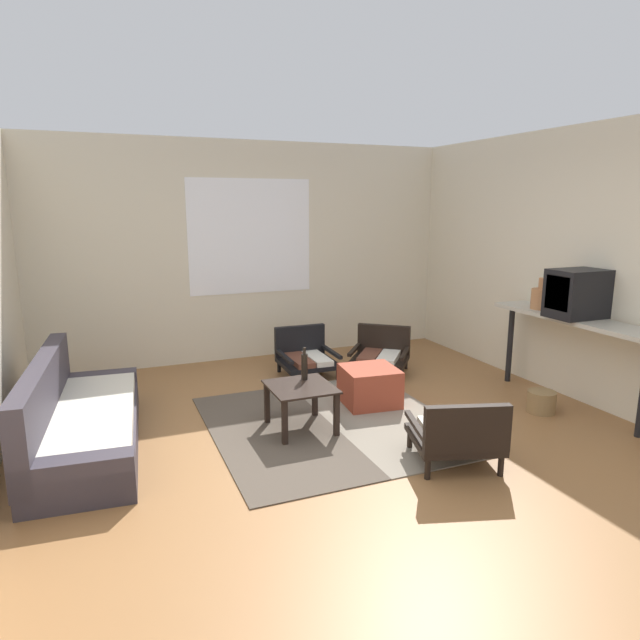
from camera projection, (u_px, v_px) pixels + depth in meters
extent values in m
plane|color=olive|center=(353.00, 450.00, 4.44)|extent=(7.80, 7.80, 0.00)
cube|color=beige|center=(250.00, 252.00, 6.93)|extent=(5.60, 0.12, 2.70)
cube|color=white|center=(251.00, 237.00, 6.83)|extent=(1.55, 0.01, 1.41)
cube|color=beige|center=(586.00, 266.00, 5.41)|extent=(0.12, 6.60, 2.70)
cube|color=#4C4238|center=(275.00, 433.00, 4.77)|extent=(1.05, 2.22, 0.01)
cube|color=gray|center=(382.00, 415.00, 5.16)|extent=(1.05, 2.22, 0.01)
cube|color=#38333D|center=(90.00, 433.00, 4.49)|extent=(0.90, 2.15, 0.24)
cube|color=beige|center=(92.00, 413.00, 4.46)|extent=(0.79, 1.96, 0.10)
cube|color=#38333D|center=(44.00, 401.00, 4.33)|extent=(0.30, 2.10, 0.62)
cube|color=#38333D|center=(98.00, 390.00, 5.37)|extent=(0.75, 0.24, 0.34)
cube|color=#38333D|center=(76.00, 482.00, 3.59)|extent=(0.75, 0.24, 0.34)
cube|color=black|center=(301.00, 387.00, 4.77)|extent=(0.54, 0.58, 0.02)
cube|color=black|center=(267.00, 403.00, 4.95)|extent=(0.04, 0.04, 0.39)
cube|color=black|center=(315.00, 396.00, 5.12)|extent=(0.04, 0.04, 0.39)
cube|color=black|center=(285.00, 423.00, 4.50)|extent=(0.04, 0.04, 0.39)
cube|color=black|center=(337.00, 415.00, 4.67)|extent=(0.04, 0.04, 0.39)
cylinder|color=black|center=(338.00, 375.00, 6.19)|extent=(0.04, 0.04, 0.13)
cylinder|color=black|center=(293.00, 380.00, 6.00)|extent=(0.04, 0.04, 0.13)
cylinder|color=black|center=(321.00, 362.00, 6.67)|extent=(0.04, 0.04, 0.13)
cylinder|color=black|center=(279.00, 367.00, 6.49)|extent=(0.04, 0.04, 0.13)
cube|color=black|center=(308.00, 363.00, 6.32)|extent=(0.62, 0.62, 0.05)
cube|color=silver|center=(317.00, 358.00, 6.32)|extent=(0.21, 0.55, 0.06)
cube|color=brown|center=(299.00, 360.00, 6.25)|extent=(0.21, 0.55, 0.06)
cube|color=black|center=(300.00, 340.00, 6.53)|extent=(0.61, 0.08, 0.36)
cube|color=black|center=(331.00, 351.00, 6.39)|extent=(0.06, 0.61, 0.04)
cube|color=black|center=(284.00, 356.00, 6.19)|extent=(0.06, 0.61, 0.04)
cylinder|color=black|center=(410.00, 439.00, 4.47)|extent=(0.04, 0.04, 0.15)
cylinder|color=black|center=(475.00, 436.00, 4.52)|extent=(0.04, 0.04, 0.15)
cylinder|color=black|center=(428.00, 469.00, 3.97)|extent=(0.04, 0.04, 0.15)
cylinder|color=black|center=(501.00, 466.00, 4.02)|extent=(0.04, 0.04, 0.15)
cube|color=black|center=(454.00, 439.00, 4.22)|extent=(0.77, 0.75, 0.05)
cube|color=beige|center=(439.00, 432.00, 4.22)|extent=(0.35, 0.57, 0.06)
cube|color=black|center=(467.00, 431.00, 4.24)|extent=(0.35, 0.57, 0.06)
cube|color=black|center=(467.00, 429.00, 3.92)|extent=(0.62, 0.25, 0.35)
cube|color=black|center=(417.00, 427.00, 4.17)|extent=(0.22, 0.58, 0.04)
cube|color=black|center=(492.00, 424.00, 4.22)|extent=(0.22, 0.58, 0.04)
cylinder|color=black|center=(399.00, 376.00, 6.15)|extent=(0.04, 0.04, 0.12)
cylinder|color=black|center=(351.00, 372.00, 6.31)|extent=(0.04, 0.04, 0.12)
cylinder|color=black|center=(406.00, 364.00, 6.62)|extent=(0.04, 0.04, 0.12)
cylinder|color=black|center=(361.00, 360.00, 6.78)|extent=(0.04, 0.04, 0.12)
cube|color=black|center=(379.00, 360.00, 6.45)|extent=(0.86, 0.85, 0.05)
cube|color=silver|center=(389.00, 357.00, 6.38)|extent=(0.49, 0.54, 0.06)
cube|color=brown|center=(370.00, 356.00, 6.45)|extent=(0.49, 0.54, 0.06)
cube|color=black|center=(384.00, 339.00, 6.65)|extent=(0.54, 0.45, 0.34)
cube|color=black|center=(405.00, 353.00, 6.34)|extent=(0.40, 0.48, 0.04)
cube|color=black|center=(355.00, 349.00, 6.51)|extent=(0.40, 0.48, 0.04)
cube|color=#993D28|center=(369.00, 386.00, 5.42)|extent=(0.56, 0.56, 0.38)
cube|color=#B2AD9E|center=(572.00, 318.00, 5.26)|extent=(0.41, 1.75, 0.04)
cylinder|color=black|center=(510.00, 344.00, 6.09)|extent=(0.06, 0.06, 0.86)
cube|color=black|center=(579.00, 293.00, 5.16)|extent=(0.54, 0.36, 0.45)
cube|color=black|center=(557.00, 293.00, 5.06)|extent=(0.01, 0.28, 0.32)
cylinder|color=#A87047|center=(542.00, 299.00, 5.59)|extent=(0.22, 0.22, 0.21)
cylinder|color=#A87047|center=(544.00, 283.00, 5.56)|extent=(0.10, 0.10, 0.11)
cylinder|color=black|center=(304.00, 367.00, 4.93)|extent=(0.06, 0.06, 0.23)
cylinder|color=black|center=(304.00, 351.00, 4.89)|extent=(0.03, 0.03, 0.06)
cylinder|color=olive|center=(541.00, 402.00, 5.23)|extent=(0.26, 0.26, 0.21)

